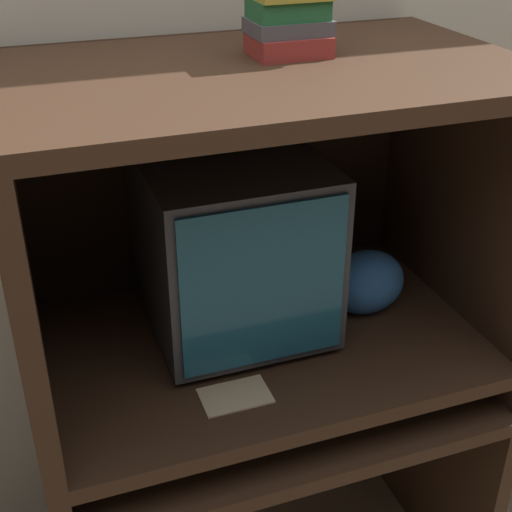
{
  "coord_description": "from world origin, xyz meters",
  "views": [
    {
      "loc": [
        -0.47,
        -0.95,
        1.75
      ],
      "look_at": [
        -0.01,
        0.33,
        1.0
      ],
      "focal_mm": 50.0,
      "sensor_mm": 36.0,
      "label": 1
    }
  ],
  "objects_px": {
    "mouse": "(388,383)",
    "snack_bag": "(366,282)",
    "keyboard": "(275,405)",
    "book_stack": "(289,20)",
    "crt_monitor": "(232,243)"
  },
  "relations": [
    {
      "from": "crt_monitor",
      "to": "book_stack",
      "type": "xyz_separation_m",
      "value": [
        0.12,
        -0.01,
        0.48
      ]
    },
    {
      "from": "book_stack",
      "to": "mouse",
      "type": "bearing_deg",
      "value": -47.34
    },
    {
      "from": "snack_bag",
      "to": "keyboard",
      "type": "bearing_deg",
      "value": -153.85
    },
    {
      "from": "book_stack",
      "to": "crt_monitor",
      "type": "bearing_deg",
      "value": 174.78
    },
    {
      "from": "keyboard",
      "to": "mouse",
      "type": "height_order",
      "value": "same"
    },
    {
      "from": "mouse",
      "to": "snack_bag",
      "type": "height_order",
      "value": "snack_bag"
    },
    {
      "from": "crt_monitor",
      "to": "snack_bag",
      "type": "xyz_separation_m",
      "value": [
        0.32,
        -0.05,
        -0.14
      ]
    },
    {
      "from": "mouse",
      "to": "snack_bag",
      "type": "relative_size",
      "value": 0.3
    },
    {
      "from": "mouse",
      "to": "keyboard",
      "type": "bearing_deg",
      "value": 175.99
    },
    {
      "from": "snack_bag",
      "to": "crt_monitor",
      "type": "bearing_deg",
      "value": 170.26
    },
    {
      "from": "keyboard",
      "to": "mouse",
      "type": "relative_size",
      "value": 8.08
    },
    {
      "from": "snack_bag",
      "to": "book_stack",
      "type": "xyz_separation_m",
      "value": [
        -0.2,
        0.04,
        0.62
      ]
    },
    {
      "from": "book_stack",
      "to": "snack_bag",
      "type": "bearing_deg",
      "value": -12.47
    },
    {
      "from": "snack_bag",
      "to": "mouse",
      "type": "bearing_deg",
      "value": -93.35
    },
    {
      "from": "crt_monitor",
      "to": "book_stack",
      "type": "height_order",
      "value": "book_stack"
    }
  ]
}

